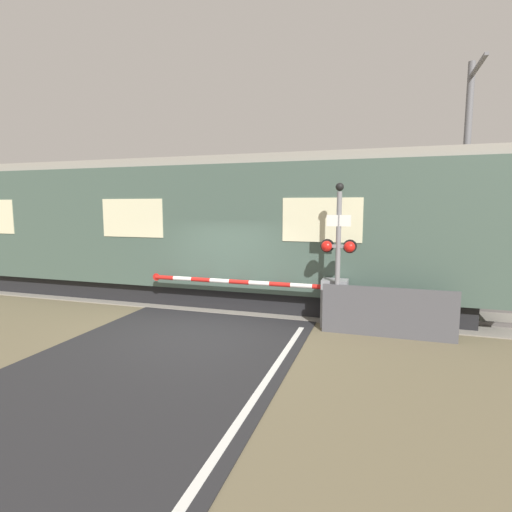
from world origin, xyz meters
TOP-DOWN VIEW (x-y plane):
  - ground_plane at (0.00, 0.00)m, footprint 80.00×80.00m
  - track_bed at (0.00, 3.17)m, footprint 36.00×3.20m
  - train at (-2.82, 3.17)m, footprint 19.22×2.95m
  - crossing_barrier at (2.46, 1.39)m, footprint 5.17×0.44m
  - signal_post at (2.95, 0.98)m, footprint 0.80×0.26m
  - catenary_pole at (6.14, 5.29)m, footprint 0.20×1.90m
  - roadside_fence at (4.04, 0.93)m, footprint 2.81×0.06m

SIDE VIEW (x-z plane):
  - ground_plane at x=0.00m, z-range 0.00..0.00m
  - track_bed at x=0.00m, z-range -0.04..0.09m
  - roadside_fence at x=4.04m, z-range 0.00..1.10m
  - crossing_barrier at x=2.46m, z-range 0.06..1.20m
  - signal_post at x=2.95m, z-range 0.23..3.57m
  - train at x=-2.82m, z-range 0.05..4.21m
  - catenary_pole at x=6.14m, z-range 0.15..7.09m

